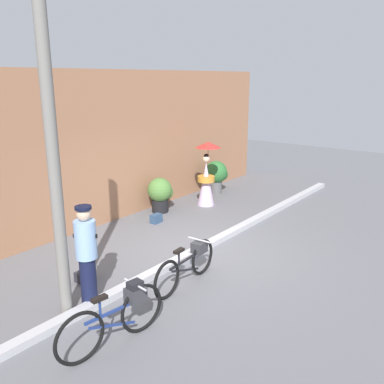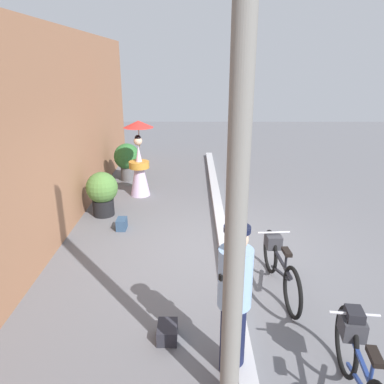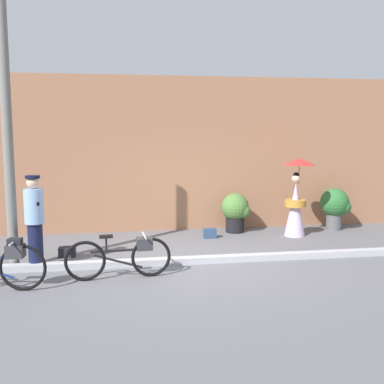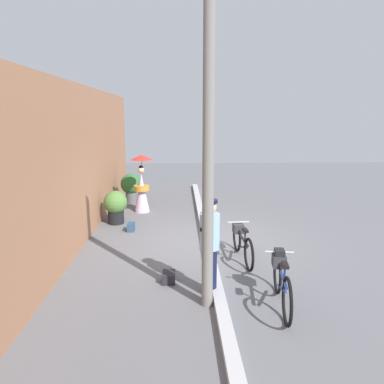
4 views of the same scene
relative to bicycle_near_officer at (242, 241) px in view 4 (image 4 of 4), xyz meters
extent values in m
plane|color=slate|center=(1.08, 0.68, -0.39)|extent=(30.00, 30.00, 0.00)
cube|color=#9E6B4C|center=(1.08, 3.81, 1.49)|extent=(14.00, 0.40, 3.75)
cube|color=#B2B2B7|center=(1.08, 0.68, -0.33)|extent=(14.00, 0.20, 0.12)
torus|color=black|center=(0.47, 0.03, -0.05)|extent=(0.68, 0.10, 0.67)
torus|color=black|center=(-0.62, -0.04, -0.05)|extent=(0.68, 0.10, 0.67)
cube|color=black|center=(-0.08, -0.01, 0.09)|extent=(0.91, 0.10, 0.04)
cube|color=black|center=(-0.08, -0.01, -0.10)|extent=(0.80, 0.08, 0.29)
cylinder|color=black|center=(-0.27, -0.02, 0.20)|extent=(0.03, 0.03, 0.28)
cube|color=black|center=(-0.27, -0.02, 0.34)|extent=(0.23, 0.10, 0.05)
cylinder|color=silver|center=(0.36, 0.02, 0.32)|extent=(0.06, 0.48, 0.03)
cube|color=#333338|center=(0.36, 0.02, 0.18)|extent=(0.27, 0.24, 0.20)
torus|color=black|center=(-1.53, -0.37, -0.03)|extent=(0.73, 0.14, 0.73)
torus|color=black|center=(-2.52, -0.25, -0.03)|extent=(0.73, 0.14, 0.73)
cube|color=navy|center=(-2.03, -0.31, 0.14)|extent=(0.84, 0.14, 0.04)
cube|color=navy|center=(-2.03, -0.31, -0.07)|extent=(0.73, 0.12, 0.27)
cylinder|color=navy|center=(-2.21, -0.28, 0.25)|extent=(0.03, 0.03, 0.31)
cube|color=black|center=(-2.21, -0.28, 0.41)|extent=(0.23, 0.12, 0.05)
cylinder|color=silver|center=(-1.63, -0.35, 0.39)|extent=(0.09, 0.48, 0.03)
cube|color=#333338|center=(-1.63, -0.35, 0.24)|extent=(0.28, 0.25, 0.20)
cube|color=black|center=(-1.63, -0.35, 0.37)|extent=(0.22, 0.18, 0.14)
cylinder|color=#141938|center=(-1.54, 0.82, 0.02)|extent=(0.26, 0.26, 0.82)
cylinder|color=#8CB2E0|center=(-1.54, 0.82, 0.74)|extent=(0.34, 0.34, 0.62)
sphere|color=#D8B293|center=(-1.54, 0.82, 1.16)|extent=(0.22, 0.22, 0.22)
cylinder|color=black|center=(-1.54, 0.82, 1.26)|extent=(0.26, 0.26, 0.05)
cube|color=black|center=(-1.54, 0.82, 0.80)|extent=(0.24, 0.34, 0.06)
cone|color=silver|center=(4.01, 2.54, 0.23)|extent=(0.48, 0.48, 1.25)
cylinder|color=#C1842D|center=(4.01, 2.54, 0.38)|extent=(0.49, 0.49, 0.16)
sphere|color=beige|center=(4.01, 2.54, 0.96)|extent=(0.20, 0.20, 0.20)
sphere|color=black|center=(4.01, 2.54, 1.03)|extent=(0.15, 0.15, 0.15)
cylinder|color=olive|center=(4.07, 2.52, 1.08)|extent=(0.02, 0.02, 0.55)
cone|color=red|center=(4.07, 2.52, 1.35)|extent=(0.71, 0.71, 0.16)
cylinder|color=#59595B|center=(5.24, 3.04, -0.19)|extent=(0.38, 0.38, 0.40)
sphere|color=#2D6B33|center=(5.24, 3.04, 0.29)|extent=(0.71, 0.71, 0.71)
sphere|color=#2D6B33|center=(5.42, 2.94, 0.20)|extent=(0.39, 0.39, 0.39)
cylinder|color=black|center=(2.73, 3.15, -0.21)|extent=(0.45, 0.45, 0.35)
sphere|color=#4C7A38|center=(2.73, 3.15, 0.23)|extent=(0.66, 0.66, 0.66)
sphere|color=#4C7A38|center=(2.89, 3.05, 0.15)|extent=(0.37, 0.37, 0.37)
cube|color=#26262D|center=(-1.07, 1.53, -0.30)|extent=(0.32, 0.23, 0.19)
cube|color=black|center=(-1.07, 1.46, -0.25)|extent=(0.27, 0.08, 0.07)
cube|color=navy|center=(2.00, 2.63, -0.28)|extent=(0.29, 0.18, 0.22)
cube|color=#243951|center=(2.00, 2.58, -0.23)|extent=(0.24, 0.06, 0.08)
cylinder|color=slate|center=(-1.93, 0.89, 2.01)|extent=(0.18, 0.18, 4.80)
camera|label=1|loc=(-5.24, -4.18, 3.18)|focal=38.68mm
camera|label=2|loc=(-4.68, 1.23, 2.72)|focal=34.77mm
camera|label=3|loc=(-0.06, -7.58, 2.07)|focal=43.31mm
camera|label=4|loc=(-7.35, 1.31, 2.65)|focal=34.01mm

